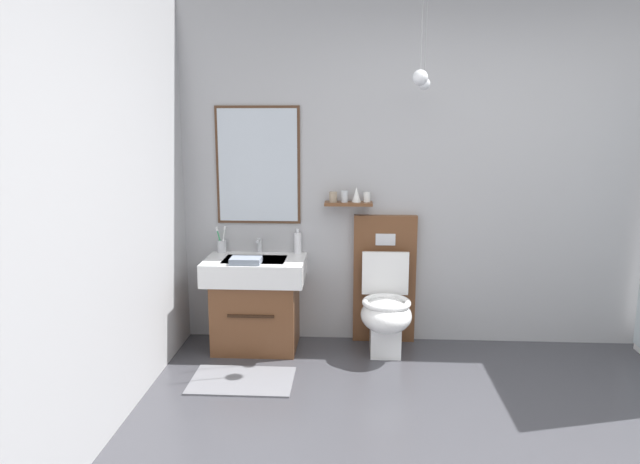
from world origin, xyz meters
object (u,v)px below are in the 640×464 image
object	(u,v)px
vanity_sink_left	(256,300)
toilet	(385,301)
toothbrush_cup	(222,246)
soap_dispenser	(298,243)
folded_hand_towel	(246,260)

from	to	relation	value
vanity_sink_left	toilet	xyz separation A→B (m)	(0.97, 0.02, 0.00)
toilet	vanity_sink_left	bearing A→B (deg)	-178.92
vanity_sink_left	toothbrush_cup	world-z (taller)	toothbrush_cup
toilet	toothbrush_cup	size ratio (longest dim) A/B	4.79
soap_dispenser	vanity_sink_left	bearing A→B (deg)	-147.89
soap_dispenser	toothbrush_cup	bearing A→B (deg)	-179.01
vanity_sink_left	toilet	distance (m)	0.97
soap_dispenser	folded_hand_towel	size ratio (longest dim) A/B	0.88
vanity_sink_left	soap_dispenser	distance (m)	0.54
toothbrush_cup	soap_dispenser	distance (m)	0.59
soap_dispenser	folded_hand_towel	xyz separation A→B (m)	(-0.34, -0.35, -0.06)
folded_hand_towel	vanity_sink_left	bearing A→B (deg)	75.80
toilet	folded_hand_towel	xyz separation A→B (m)	(-1.01, -0.18, 0.34)
toilet	folded_hand_towel	world-z (taller)	toilet
toothbrush_cup	folded_hand_towel	size ratio (longest dim) A/B	0.95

